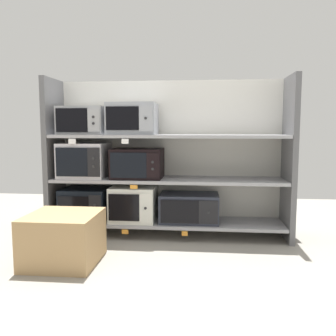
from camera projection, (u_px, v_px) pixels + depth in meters
ground at (154, 279)px, 2.46m from camera, size 6.22×6.00×0.02m
back_panel at (170, 156)px, 3.61m from camera, size 2.42×0.04×1.53m
upright_left at (54, 157)px, 3.48m from camera, size 0.05×0.45×1.53m
upright_right at (289, 159)px, 3.26m from camera, size 0.05×0.45×1.53m
shelf_0 at (168, 222)px, 3.44m from camera, size 2.22×0.45×0.03m
microwave_0 at (86, 204)px, 3.49m from camera, size 0.44×0.41×0.31m
microwave_1 at (134, 203)px, 3.45m from camera, size 0.43×0.43×0.34m
microwave_2 at (189, 208)px, 3.40m from camera, size 0.56×0.37×0.27m
price_tag_0 at (80, 231)px, 3.29m from camera, size 0.07×0.00×0.04m
price_tag_1 at (125, 232)px, 3.25m from camera, size 0.06×0.00×0.04m
price_tag_2 at (185, 234)px, 3.20m from camera, size 0.06×0.00×0.04m
shelf_1 at (168, 180)px, 3.39m from camera, size 2.22×0.45×0.03m
microwave_3 at (85, 160)px, 3.45m from camera, size 0.44×0.44×0.34m
microwave_4 at (138, 163)px, 3.40m from camera, size 0.48×0.40×0.29m
price_tag_3 at (134, 187)px, 3.20m from camera, size 0.07×0.00×0.04m
shelf_2 at (168, 136)px, 3.35m from camera, size 2.22×0.45×0.03m
microwave_5 at (84, 121)px, 3.41m from camera, size 0.44×0.37×0.27m
microwave_6 at (133, 119)px, 3.36m from camera, size 0.46×0.39×0.30m
price_tag_4 at (72, 141)px, 3.21m from camera, size 0.07×0.00×0.05m
price_tag_5 at (125, 141)px, 3.16m from camera, size 0.07×0.00×0.04m
shipping_carton at (64, 238)px, 2.72m from camera, size 0.53×0.53×0.39m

